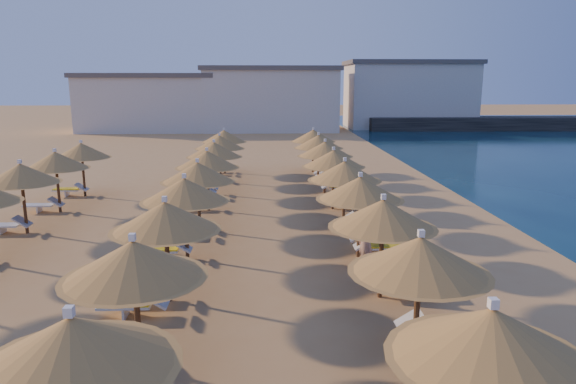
{
  "coord_description": "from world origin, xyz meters",
  "views": [
    {
      "loc": [
        0.19,
        -16.02,
        5.64
      ],
      "look_at": [
        1.1,
        4.0,
        1.3
      ],
      "focal_mm": 32.0,
      "sensor_mm": 36.0,
      "label": 1
    }
  ],
  "objects_px": {
    "jetty": "(495,124)",
    "beachgoer_b": "(369,201)",
    "parasol_row_east": "(352,180)",
    "parasol_row_west": "(192,182)",
    "beachgoer_a": "(365,241)"
  },
  "relations": [
    {
      "from": "jetty",
      "to": "beachgoer_b",
      "type": "height_order",
      "value": "beachgoer_b"
    },
    {
      "from": "parasol_row_east",
      "to": "beachgoer_b",
      "type": "bearing_deg",
      "value": 66.86
    },
    {
      "from": "parasol_row_west",
      "to": "jetty",
      "type": "bearing_deg",
      "value": 54.77
    },
    {
      "from": "jetty",
      "to": "beachgoer_b",
      "type": "distance_m",
      "value": 45.36
    },
    {
      "from": "parasol_row_east",
      "to": "beachgoer_b",
      "type": "relative_size",
      "value": 19.89
    },
    {
      "from": "parasol_row_east",
      "to": "jetty",
      "type": "bearing_deg",
      "value": 60.13
    },
    {
      "from": "jetty",
      "to": "beachgoer_b",
      "type": "xyz_separation_m",
      "value": [
        -22.92,
        -39.14,
        0.05
      ]
    },
    {
      "from": "jetty",
      "to": "parasol_row_east",
      "type": "xyz_separation_m",
      "value": [
        -24.2,
        -42.15,
        1.5
      ]
    },
    {
      "from": "parasol_row_east",
      "to": "parasol_row_west",
      "type": "bearing_deg",
      "value": 180.0
    },
    {
      "from": "beachgoer_a",
      "to": "jetty",
      "type": "bearing_deg",
      "value": 138.43
    },
    {
      "from": "jetty",
      "to": "beachgoer_b",
      "type": "bearing_deg",
      "value": -118.91
    },
    {
      "from": "parasol_row_east",
      "to": "beachgoer_b",
      "type": "height_order",
      "value": "parasol_row_east"
    },
    {
      "from": "parasol_row_east",
      "to": "beachgoer_a",
      "type": "distance_m",
      "value": 3.09
    },
    {
      "from": "parasol_row_east",
      "to": "parasol_row_west",
      "type": "xyz_separation_m",
      "value": [
        -5.56,
        0.0,
        0.0
      ]
    },
    {
      "from": "beachgoer_b",
      "to": "beachgoer_a",
      "type": "relative_size",
      "value": 0.88
    }
  ]
}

